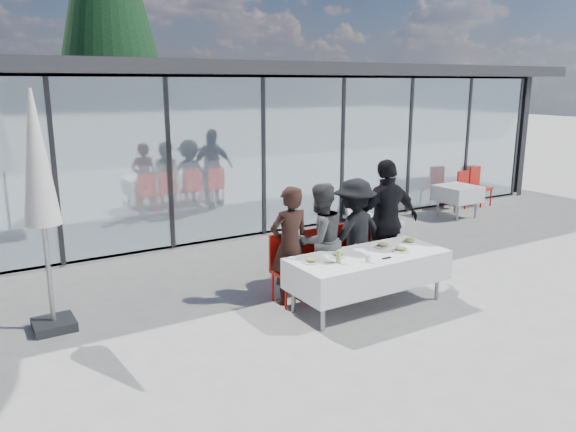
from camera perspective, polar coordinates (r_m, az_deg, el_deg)
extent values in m
plane|color=gray|center=(7.77, 5.42, -9.83)|extent=(90.00, 90.00, 0.00)
cube|color=gray|center=(15.38, -6.50, 2.06)|extent=(14.00, 8.00, 0.10)
cube|color=black|center=(18.75, -11.74, 8.69)|extent=(14.00, 0.20, 3.20)
cube|color=black|center=(19.09, 12.71, 8.72)|extent=(0.20, 8.00, 3.20)
cube|color=silver|center=(11.69, 1.63, 6.25)|extent=(13.60, 0.06, 3.10)
cube|color=#2D2D30|center=(14.72, -6.16, 14.37)|extent=(14.80, 8.80, 0.24)
cube|color=#262628|center=(9.94, -22.64, 3.94)|extent=(0.08, 0.10, 3.10)
cube|color=#262628|center=(10.40, -12.02, 5.06)|extent=(0.08, 0.10, 3.10)
cube|color=#262628|center=(11.19, -2.57, 5.92)|extent=(0.08, 0.10, 3.10)
cube|color=#262628|center=(12.24, 5.47, 6.52)|extent=(0.08, 0.10, 3.10)
cube|color=#262628|center=(13.49, 12.15, 6.92)|extent=(0.08, 0.10, 3.10)
cube|color=#262628|center=(14.88, 17.64, 7.18)|extent=(0.08, 0.10, 3.10)
cube|color=#262628|center=(16.39, 22.16, 7.34)|extent=(0.08, 0.10, 3.10)
cube|color=#AF120B|center=(13.04, -13.72, 1.49)|extent=(0.45, 0.45, 0.90)
cube|color=#AF120B|center=(14.01, -8.51, 2.54)|extent=(0.45, 0.45, 0.90)
cube|color=#AF120B|center=(14.72, 1.26, 3.21)|extent=(0.45, 0.45, 0.90)
cube|color=#AF120B|center=(16.41, 5.84, 4.21)|extent=(0.45, 0.45, 0.90)
cube|color=#123510|center=(34.29, -21.19, 11.12)|extent=(6.50, 2.00, 4.40)
cube|color=#123510|center=(36.62, -8.56, 11.95)|extent=(6.50, 2.00, 4.40)
cube|color=#123510|center=(40.42, 2.17, 12.21)|extent=(6.50, 2.00, 4.40)
cube|color=#123510|center=(45.33, 10.83, 12.12)|extent=(6.50, 2.00, 4.40)
cube|color=silver|center=(7.89, 8.13, -5.35)|extent=(2.26, 0.96, 0.42)
cylinder|color=gray|center=(7.12, 3.59, -8.93)|extent=(0.06, 0.06, 0.71)
cylinder|color=gray|center=(8.36, 14.96, -5.93)|extent=(0.06, 0.06, 0.71)
cylinder|color=gray|center=(7.66, 0.57, -7.25)|extent=(0.06, 0.06, 0.71)
cylinder|color=gray|center=(8.83, 11.69, -4.71)|extent=(0.06, 0.06, 0.71)
imported|color=black|center=(7.84, 0.17, -3.01)|extent=(0.62, 0.62, 1.69)
cube|color=#AF120B|center=(7.95, 0.23, -5.75)|extent=(0.44, 0.44, 0.05)
cube|color=#AF120B|center=(8.03, -0.52, -3.67)|extent=(0.44, 0.04, 0.55)
cylinder|color=#AF120B|center=(7.80, -0.21, -7.98)|extent=(0.04, 0.04, 0.43)
cylinder|color=#AF120B|center=(7.98, 2.02, -7.48)|extent=(0.04, 0.04, 0.43)
cylinder|color=#AF120B|center=(8.09, -1.54, -7.18)|extent=(0.04, 0.04, 0.43)
cylinder|color=#AF120B|center=(8.26, 0.64, -6.73)|extent=(0.04, 0.04, 0.43)
imported|color=#454545|center=(8.11, 3.25, -2.50)|extent=(0.87, 0.87, 1.68)
cube|color=#AF120B|center=(8.21, 3.28, -5.13)|extent=(0.44, 0.44, 0.05)
cube|color=#AF120B|center=(8.30, 2.52, -3.12)|extent=(0.44, 0.04, 0.55)
cylinder|color=#AF120B|center=(8.06, 2.93, -7.28)|extent=(0.04, 0.04, 0.43)
cylinder|color=#AF120B|center=(8.25, 5.01, -6.80)|extent=(0.04, 0.04, 0.43)
cylinder|color=#AF120B|center=(8.34, 1.52, -6.54)|extent=(0.04, 0.04, 0.43)
cylinder|color=#AF120B|center=(8.53, 3.57, -6.10)|extent=(0.04, 0.04, 0.43)
imported|color=black|center=(8.47, 6.73, -1.84)|extent=(1.25, 1.25, 1.69)
cube|color=#AF120B|center=(8.57, 6.72, -4.41)|extent=(0.44, 0.44, 0.05)
cube|color=#AF120B|center=(8.65, 5.95, -2.49)|extent=(0.44, 0.04, 0.55)
cylinder|color=#AF120B|center=(8.40, 6.46, -6.46)|extent=(0.04, 0.04, 0.43)
cylinder|color=#AF120B|center=(8.62, 8.37, -6.00)|extent=(0.04, 0.04, 0.43)
cylinder|color=#AF120B|center=(8.67, 5.00, -5.78)|extent=(0.04, 0.04, 0.43)
cylinder|color=#AF120B|center=(8.88, 6.88, -5.36)|extent=(0.04, 0.04, 0.43)
imported|color=black|center=(8.83, 9.96, -0.52)|extent=(1.25, 1.25, 1.93)
cube|color=#AF120B|center=(8.95, 9.89, -3.74)|extent=(0.44, 0.44, 0.05)
cube|color=#AF120B|center=(9.03, 9.12, -1.91)|extent=(0.44, 0.04, 0.55)
cylinder|color=#AF120B|center=(8.78, 9.71, -5.68)|extent=(0.04, 0.04, 0.43)
cylinder|color=#AF120B|center=(9.01, 11.45, -5.26)|extent=(0.04, 0.04, 0.43)
cylinder|color=#AF120B|center=(9.04, 8.22, -5.06)|extent=(0.04, 0.04, 0.43)
cylinder|color=#AF120B|center=(9.27, 9.94, -4.67)|extent=(0.04, 0.04, 0.43)
cylinder|color=silver|center=(7.42, 2.41, -4.68)|extent=(0.25, 0.25, 0.01)
ellipsoid|color=tan|center=(7.41, 2.41, -4.43)|extent=(0.15, 0.15, 0.05)
cylinder|color=silver|center=(7.69, 5.09, -4.05)|extent=(0.25, 0.25, 0.01)
ellipsoid|color=#356425|center=(7.68, 5.10, -3.81)|extent=(0.15, 0.15, 0.05)
cylinder|color=silver|center=(8.20, 9.65, -3.08)|extent=(0.25, 0.25, 0.01)
ellipsoid|color=tan|center=(8.19, 9.66, -2.85)|extent=(0.15, 0.15, 0.05)
cylinder|color=silver|center=(8.49, 12.26, -2.62)|extent=(0.25, 0.25, 0.01)
ellipsoid|color=#356425|center=(8.48, 12.27, -2.40)|extent=(0.15, 0.15, 0.05)
cylinder|color=silver|center=(8.05, 11.45, -3.48)|extent=(0.25, 0.25, 0.01)
ellipsoid|color=#356425|center=(8.04, 11.46, -3.25)|extent=(0.15, 0.15, 0.05)
cylinder|color=#89AE48|center=(7.40, 5.15, -4.15)|extent=(0.06, 0.06, 0.16)
cylinder|color=silver|center=(7.49, 8.10, -4.29)|extent=(0.07, 0.07, 0.10)
cube|color=black|center=(7.69, 9.99, -4.22)|extent=(0.14, 0.03, 0.01)
cube|color=silver|center=(13.53, 16.84, 2.20)|extent=(0.86, 0.86, 0.36)
cylinder|color=gray|center=(13.16, 16.88, 1.00)|extent=(0.05, 0.05, 0.72)
cylinder|color=gray|center=(13.60, 18.57, 1.27)|extent=(0.05, 0.05, 0.72)
cylinder|color=gray|center=(13.55, 15.00, 1.47)|extent=(0.05, 0.05, 0.72)
cylinder|color=gray|center=(13.99, 16.70, 1.73)|extent=(0.05, 0.05, 0.72)
cube|color=#AF120B|center=(15.03, 19.00, 2.70)|extent=(0.49, 0.49, 0.05)
cube|color=#AF120B|center=(15.10, 18.43, 3.75)|extent=(0.44, 0.09, 0.55)
cylinder|color=#AF120B|center=(14.83, 19.01, 1.63)|extent=(0.04, 0.04, 0.43)
cylinder|color=#AF120B|center=(15.10, 19.89, 1.76)|extent=(0.04, 0.04, 0.43)
cylinder|color=#AF120B|center=(15.05, 17.97, 1.87)|extent=(0.04, 0.04, 0.43)
cylinder|color=#AF120B|center=(15.32, 18.85, 2.00)|extent=(0.04, 0.04, 0.43)
cube|color=#AF120B|center=(14.46, 16.61, 2.47)|extent=(0.49, 0.49, 0.05)
cube|color=#AF120B|center=(14.31, 17.33, 3.32)|extent=(0.44, 0.09, 0.55)
cylinder|color=#AF120B|center=(14.26, 16.59, 1.35)|extent=(0.04, 0.04, 0.43)
cylinder|color=#AF120B|center=(14.52, 17.55, 1.50)|extent=(0.04, 0.04, 0.43)
cylinder|color=#AF120B|center=(14.49, 15.54, 1.61)|extent=(0.04, 0.04, 0.43)
cylinder|color=#AF120B|center=(14.75, 16.50, 1.75)|extent=(0.04, 0.04, 0.43)
cube|color=black|center=(7.85, -22.66, -10.14)|extent=(0.50, 0.50, 0.12)
cylinder|color=gray|center=(7.46, -23.55, -0.98)|extent=(0.06, 0.06, 2.70)
cone|color=silver|center=(7.31, -24.16, 5.40)|extent=(0.44, 0.44, 1.62)
cube|color=silver|center=(12.25, 8.58, -0.32)|extent=(0.76, 1.37, 0.08)
cube|color=silver|center=(12.56, 6.79, 1.34)|extent=(0.63, 0.34, 0.54)
cylinder|color=silver|center=(11.72, 9.35, -1.54)|extent=(0.04, 0.04, 0.14)
cylinder|color=silver|center=(12.04, 11.16, -1.21)|extent=(0.04, 0.04, 0.14)
cylinder|color=silver|center=(12.54, 6.08, -0.44)|extent=(0.04, 0.04, 0.14)
cylinder|color=silver|center=(12.84, 7.86, -0.16)|extent=(0.04, 0.04, 0.14)
cylinder|color=#382316|center=(19.41, -16.96, 6.76)|extent=(0.44, 0.44, 2.00)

